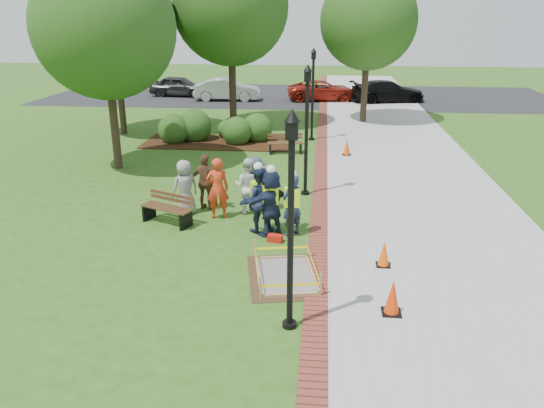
# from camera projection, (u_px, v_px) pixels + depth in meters

# --- Properties ---
(ground) EXTENTS (100.00, 100.00, 0.00)m
(ground) POSITION_uv_depth(u_px,v_px,m) (248.00, 257.00, 13.27)
(ground) COLOR #285116
(ground) RESTS_ON ground
(sidewalk) EXTENTS (6.00, 60.00, 0.02)m
(sidewalk) POSITION_uv_depth(u_px,v_px,m) (399.00, 158.00, 22.17)
(sidewalk) COLOR #9E9E99
(sidewalk) RESTS_ON ground
(brick_edging) EXTENTS (0.50, 60.00, 0.03)m
(brick_edging) POSITION_uv_depth(u_px,v_px,m) (321.00, 156.00, 22.46)
(brick_edging) COLOR maroon
(brick_edging) RESTS_ON ground
(mulch_bed) EXTENTS (7.00, 3.00, 0.05)m
(mulch_bed) POSITION_uv_depth(u_px,v_px,m) (220.00, 142.00, 24.76)
(mulch_bed) COLOR #381E0F
(mulch_bed) RESTS_ON ground
(parking_lot) EXTENTS (36.00, 12.00, 0.01)m
(parking_lot) POSITION_uv_depth(u_px,v_px,m) (299.00, 96.00, 38.51)
(parking_lot) COLOR black
(parking_lot) RESTS_ON ground
(wet_concrete_pad) EXTENTS (2.10, 2.57, 0.55)m
(wet_concrete_pad) POSITION_uv_depth(u_px,v_px,m) (286.00, 268.00, 12.22)
(wet_concrete_pad) COLOR #47331E
(wet_concrete_pad) RESTS_ON ground
(bench_near) EXTENTS (1.66, 1.12, 0.86)m
(bench_near) POSITION_uv_depth(u_px,v_px,m) (167.00, 215.00, 15.29)
(bench_near) COLOR #51381C
(bench_near) RESTS_ON ground
(bench_far) EXTENTS (1.58, 0.73, 0.82)m
(bench_far) POSITION_uv_depth(u_px,v_px,m) (285.00, 147.00, 22.87)
(bench_far) COLOR brown
(bench_far) RESTS_ON ground
(cone_front) EXTENTS (0.39, 0.39, 0.77)m
(cone_front) POSITION_uv_depth(u_px,v_px,m) (392.00, 298.00, 10.66)
(cone_front) COLOR black
(cone_front) RESTS_ON ground
(cone_back) EXTENTS (0.34, 0.34, 0.67)m
(cone_back) POSITION_uv_depth(u_px,v_px,m) (384.00, 254.00, 12.69)
(cone_back) COLOR black
(cone_back) RESTS_ON ground
(cone_far) EXTENTS (0.35, 0.35, 0.70)m
(cone_far) POSITION_uv_depth(u_px,v_px,m) (347.00, 148.00, 22.53)
(cone_far) COLOR black
(cone_far) RESTS_ON ground
(toolbox) EXTENTS (0.42, 0.29, 0.19)m
(toolbox) POSITION_uv_depth(u_px,v_px,m) (275.00, 238.00, 14.13)
(toolbox) COLOR red
(toolbox) RESTS_ON ground
(lamp_near) EXTENTS (0.28, 0.28, 4.26)m
(lamp_near) POSITION_uv_depth(u_px,v_px,m) (291.00, 208.00, 9.51)
(lamp_near) COLOR black
(lamp_near) RESTS_ON ground
(lamp_mid) EXTENTS (0.28, 0.28, 4.26)m
(lamp_mid) POSITION_uv_depth(u_px,v_px,m) (307.00, 121.00, 16.98)
(lamp_mid) COLOR black
(lamp_mid) RESTS_ON ground
(lamp_far) EXTENTS (0.28, 0.28, 4.26)m
(lamp_far) POSITION_uv_depth(u_px,v_px,m) (313.00, 87.00, 24.46)
(lamp_far) COLOR black
(lamp_far) RESTS_ON ground
(tree_left) EXTENTS (5.13, 5.13, 7.80)m
(tree_left) POSITION_uv_depth(u_px,v_px,m) (104.00, 28.00, 19.03)
(tree_left) COLOR #3D2D1E
(tree_left) RESTS_ON ground
(tree_back) EXTENTS (5.82, 5.82, 8.92)m
(tree_back) POSITION_uv_depth(u_px,v_px,m) (231.00, 7.00, 26.47)
(tree_back) COLOR #3D2D1E
(tree_back) RESTS_ON ground
(tree_right) EXTENTS (5.08, 5.08, 7.86)m
(tree_right) POSITION_uv_depth(u_px,v_px,m) (369.00, 21.00, 27.71)
(tree_right) COLOR #3D2D1E
(tree_right) RESTS_ON ground
(tree_far) EXTENTS (5.59, 5.59, 8.43)m
(tree_far) POSITION_uv_depth(u_px,v_px,m) (113.00, 15.00, 24.71)
(tree_far) COLOR #3D2D1E
(tree_far) RESTS_ON ground
(shrub_a) EXTENTS (1.45, 1.45, 1.45)m
(shrub_a) POSITION_uv_depth(u_px,v_px,m) (175.00, 142.00, 24.84)
(shrub_a) COLOR #1C4313
(shrub_a) RESTS_ON ground
(shrub_b) EXTENTS (1.59, 1.59, 1.59)m
(shrub_b) POSITION_uv_depth(u_px,v_px,m) (195.00, 140.00, 25.27)
(shrub_b) COLOR #1C4313
(shrub_b) RESTS_ON ground
(shrub_c) EXTENTS (1.37, 1.37, 1.37)m
(shrub_c) POSITION_uv_depth(u_px,v_px,m) (237.00, 144.00, 24.57)
(shrub_c) COLOR #1C4313
(shrub_c) RESTS_ON ground
(shrub_d) EXTENTS (1.42, 1.42, 1.42)m
(shrub_d) POSITION_uv_depth(u_px,v_px,m) (257.00, 141.00, 25.13)
(shrub_d) COLOR #1C4313
(shrub_d) RESTS_ON ground
(shrub_e) EXTENTS (0.95, 0.95, 0.95)m
(shrub_e) POSITION_uv_depth(u_px,v_px,m) (227.00, 138.00, 25.73)
(shrub_e) COLOR #1C4313
(shrub_e) RESTS_ON ground
(casual_person_a) EXTENTS (0.63, 0.60, 1.68)m
(casual_person_a) POSITION_uv_depth(u_px,v_px,m) (185.00, 188.00, 15.83)
(casual_person_a) COLOR gray
(casual_person_a) RESTS_ON ground
(casual_person_b) EXTENTS (0.66, 0.50, 1.83)m
(casual_person_b) POSITION_uv_depth(u_px,v_px,m) (218.00, 188.00, 15.50)
(casual_person_b) COLOR red
(casual_person_b) RESTS_ON ground
(casual_person_c) EXTENTS (0.60, 0.44, 1.72)m
(casual_person_c) POSITION_uv_depth(u_px,v_px,m) (248.00, 186.00, 15.88)
(casual_person_c) COLOR silver
(casual_person_c) RESTS_ON ground
(casual_person_d) EXTENTS (0.61, 0.45, 1.74)m
(casual_person_d) POSITION_uv_depth(u_px,v_px,m) (206.00, 182.00, 16.23)
(casual_person_d) COLOR brown
(casual_person_d) RESTS_ON ground
(casual_person_e) EXTENTS (0.64, 0.63, 1.71)m
(casual_person_e) POSITION_uv_depth(u_px,v_px,m) (255.00, 184.00, 16.06)
(casual_person_e) COLOR #303954
(casual_person_e) RESTS_ON ground
(hivis_worker_a) EXTENTS (0.70, 0.64, 1.99)m
(hivis_worker_a) POSITION_uv_depth(u_px,v_px,m) (271.00, 201.00, 14.30)
(hivis_worker_a) COLOR #1C2E4B
(hivis_worker_a) RESTS_ON ground
(hivis_worker_b) EXTENTS (0.64, 0.63, 1.86)m
(hivis_worker_b) POSITION_uv_depth(u_px,v_px,m) (292.00, 203.00, 14.29)
(hivis_worker_b) COLOR #1A2843
(hivis_worker_b) RESTS_ON ground
(hivis_worker_c) EXTENTS (0.66, 0.50, 2.00)m
(hivis_worker_c) POSITION_uv_depth(u_px,v_px,m) (258.00, 198.00, 14.53)
(hivis_worker_c) COLOR #16253B
(hivis_worker_c) RESTS_ON ground
(parked_car_a) EXTENTS (2.41, 4.95, 1.57)m
(parked_car_a) POSITION_uv_depth(u_px,v_px,m) (180.00, 96.00, 38.30)
(parked_car_a) COLOR #27282A
(parked_car_a) RESTS_ON ground
(parked_car_b) EXTENTS (2.37, 5.02, 1.61)m
(parked_car_b) POSITION_uv_depth(u_px,v_px,m) (227.00, 100.00, 36.48)
(parked_car_b) COLOR #B0B0B5
(parked_car_b) RESTS_ON ground
(parked_car_c) EXTENTS (2.57, 4.70, 1.46)m
(parked_car_c) POSITION_uv_depth(u_px,v_px,m) (322.00, 100.00, 36.56)
(parked_car_c) COLOR maroon
(parked_car_c) RESTS_ON ground
(parked_car_d) EXTENTS (3.07, 5.11, 1.56)m
(parked_car_d) POSITION_uv_depth(u_px,v_px,m) (387.00, 102.00, 35.90)
(parked_car_d) COLOR black
(parked_car_d) RESTS_ON ground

